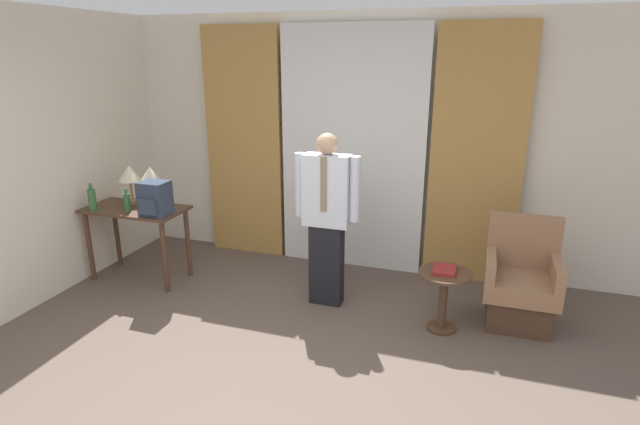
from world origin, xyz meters
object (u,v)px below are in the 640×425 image
(bottle_near_edge, at_px, (92,199))
(person, at_px, (327,214))
(backpack, at_px, (155,199))
(book, at_px, (444,270))
(table_lamp_left, at_px, (130,175))
(side_table, at_px, (444,291))
(desk, at_px, (136,220))
(table_lamp_right, at_px, (150,177))
(bottle_by_lamp, at_px, (127,202))
(armchair, at_px, (520,286))

(bottle_near_edge, bearing_deg, person, 6.72)
(backpack, height_order, book, backpack)
(table_lamp_left, relative_size, side_table, 0.76)
(backpack, bearing_deg, book, 1.32)
(desk, xyz_separation_m, side_table, (3.12, -0.08, -0.28))
(table_lamp_right, relative_size, book, 1.78)
(table_lamp_right, distance_m, bottle_by_lamp, 0.35)
(bottle_near_edge, xyz_separation_m, bottle_by_lamp, (0.36, 0.06, -0.02))
(bottle_by_lamp, relative_size, book, 1.02)
(desk, bearing_deg, backpack, -20.38)
(bottle_by_lamp, bearing_deg, table_lamp_right, 67.85)
(backpack, bearing_deg, table_lamp_right, 130.58)
(bottle_by_lamp, xyz_separation_m, side_table, (3.10, 0.05, -0.51))
(bottle_by_lamp, xyz_separation_m, armchair, (3.73, 0.39, -0.53))
(bottle_by_lamp, xyz_separation_m, person, (2.01, 0.22, 0.01))
(bottle_by_lamp, xyz_separation_m, book, (3.09, 0.06, -0.32))
(bottle_near_edge, distance_m, armchair, 4.15)
(desk, bearing_deg, book, -1.23)
(table_lamp_right, distance_m, side_table, 3.09)
(table_lamp_right, height_order, person, person)
(bottle_by_lamp, bearing_deg, table_lamp_left, 119.18)
(side_table, bearing_deg, bottle_near_edge, -178.11)
(bottle_near_edge, height_order, armchair, bottle_near_edge)
(table_lamp_right, bearing_deg, bottle_near_edge, -145.28)
(person, relative_size, side_table, 3.03)
(desk, height_order, person, person)
(armchair, height_order, book, armchair)
(bottle_by_lamp, distance_m, backpack, 0.34)
(table_lamp_left, relative_size, book, 1.78)
(table_lamp_left, height_order, bottle_near_edge, table_lamp_left)
(bottle_by_lamp, height_order, book, bottle_by_lamp)
(backpack, xyz_separation_m, side_table, (2.77, 0.05, -0.58))
(side_table, bearing_deg, table_lamp_left, 176.27)
(bottle_near_edge, height_order, book, bottle_near_edge)
(table_lamp_right, relative_size, armchair, 0.44)
(backpack, bearing_deg, person, 7.34)
(table_lamp_right, bearing_deg, book, -3.81)
(side_table, xyz_separation_m, book, (-0.01, 0.01, 0.19))
(person, bearing_deg, table_lamp_right, 178.60)
(table_lamp_right, xyz_separation_m, bottle_by_lamp, (-0.11, -0.26, -0.20))
(bottle_by_lamp, bearing_deg, desk, 98.70)
(person, bearing_deg, side_table, -8.61)
(backpack, bearing_deg, table_lamp_left, 151.19)
(table_lamp_left, xyz_separation_m, bottle_by_lamp, (0.15, -0.26, -0.20))
(person, xyz_separation_m, side_table, (1.09, -0.17, -0.52))
(table_lamp_left, distance_m, book, 3.29)
(desk, height_order, side_table, desk)
(table_lamp_right, bearing_deg, desk, -133.71)
(table_lamp_left, xyz_separation_m, armchair, (3.87, 0.13, -0.73))
(bottle_by_lamp, relative_size, backpack, 0.70)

